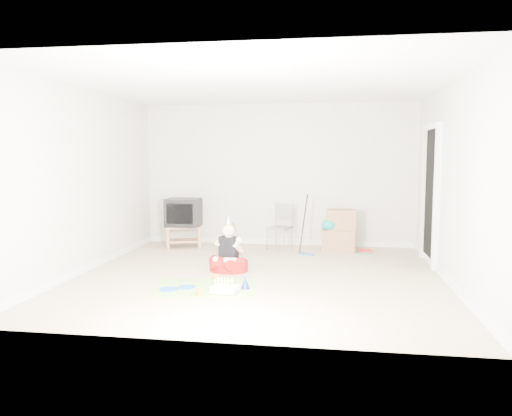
# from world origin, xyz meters

# --- Properties ---
(ground) EXTENTS (5.00, 5.00, 0.00)m
(ground) POSITION_xyz_m (0.00, 0.00, 0.00)
(ground) COLOR tan
(ground) RESTS_ON ground
(doorway_recess) EXTENTS (0.02, 0.90, 2.05)m
(doorway_recess) POSITION_xyz_m (2.48, 1.20, 1.02)
(doorway_recess) COLOR black
(doorway_recess) RESTS_ON ground
(tv_stand) EXTENTS (0.69, 0.53, 0.38)m
(tv_stand) POSITION_xyz_m (-1.66, 1.95, 0.23)
(tv_stand) COLOR #AA714D
(tv_stand) RESTS_ON ground
(crt_tv) EXTENTS (0.59, 0.49, 0.50)m
(crt_tv) POSITION_xyz_m (-1.66, 1.95, 0.64)
(crt_tv) COLOR black
(crt_tv) RESTS_ON tv_stand
(folding_chair) EXTENTS (0.48, 0.47, 0.82)m
(folding_chair) POSITION_xyz_m (0.09, 1.94, 0.40)
(folding_chair) COLOR gray
(folding_chair) RESTS_ON ground
(cardboard_boxes) EXTENTS (0.59, 0.45, 0.72)m
(cardboard_boxes) POSITION_xyz_m (1.11, 2.04, 0.34)
(cardboard_boxes) COLOR #9F6F4D
(cardboard_boxes) RESTS_ON ground
(floor_mop) EXTENTS (0.26, 0.33, 1.00)m
(floor_mop) POSITION_xyz_m (0.57, 1.57, 0.26)
(floor_mop) COLOR blue
(floor_mop) RESTS_ON ground
(book_pile) EXTENTS (0.24, 0.30, 0.06)m
(book_pile) POSITION_xyz_m (1.55, 1.85, 0.03)
(book_pile) COLOR #297C51
(book_pile) RESTS_ON ground
(seated_woman) EXTENTS (0.70, 0.70, 0.82)m
(seated_woman) POSITION_xyz_m (-0.47, 0.23, 0.18)
(seated_woman) COLOR #A9130F
(seated_woman) RESTS_ON ground
(party_mat) EXTENTS (1.38, 1.09, 0.01)m
(party_mat) POSITION_xyz_m (-0.58, -0.70, 0.00)
(party_mat) COLOR #F3339C
(party_mat) RESTS_ON ground
(birthday_cake) EXTENTS (0.33, 0.28, 0.15)m
(birthday_cake) POSITION_xyz_m (-0.28, -0.92, 0.04)
(birthday_cake) COLOR white
(birthday_cake) RESTS_ON party_mat
(blue_plate_near) EXTENTS (0.26, 0.26, 0.01)m
(blue_plate_near) POSITION_xyz_m (-0.80, -0.77, 0.01)
(blue_plate_near) COLOR blue
(blue_plate_near) RESTS_ON party_mat
(blue_plate_far) EXTENTS (0.28, 0.28, 0.01)m
(blue_plate_far) POSITION_xyz_m (-0.99, -0.90, 0.01)
(blue_plate_far) COLOR blue
(blue_plate_far) RESTS_ON party_mat
(orange_cup_near) EXTENTS (0.08, 0.08, 0.08)m
(orange_cup_near) POSITION_xyz_m (-0.54, -0.33, 0.04)
(orange_cup_near) COLOR orange
(orange_cup_near) RESTS_ON party_mat
(orange_cup_far) EXTENTS (0.08, 0.08, 0.09)m
(orange_cup_far) POSITION_xyz_m (-0.55, -1.09, 0.05)
(orange_cup_far) COLOR orange
(orange_cup_far) RESTS_ON party_mat
(blue_party_hat) EXTENTS (0.11, 0.11, 0.16)m
(blue_party_hat) POSITION_xyz_m (-0.07, -0.71, 0.09)
(blue_party_hat) COLOR #1A23BB
(blue_party_hat) RESTS_ON party_mat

